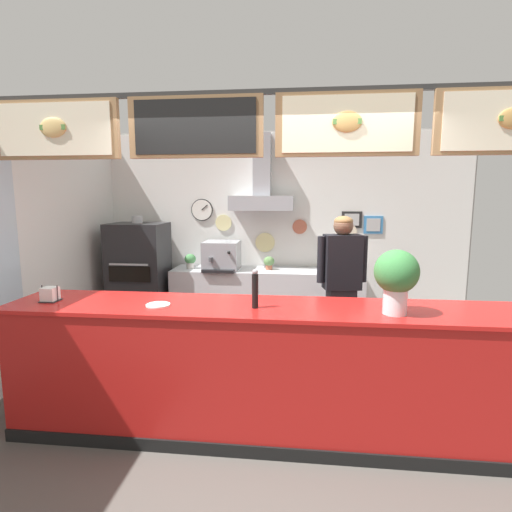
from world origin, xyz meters
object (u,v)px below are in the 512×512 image
object	(u,v)px
pizza_oven	(140,278)
basil_vase	(396,278)
napkin_holder	(50,295)
condiment_plate	(158,305)
potted_rosemary	(190,260)
shop_worker	(341,288)
potted_thyme	(269,262)
potted_sage	(340,262)
pepper_grinder	(255,289)
espresso_machine	(222,256)

from	to	relation	value
pizza_oven	basil_vase	world-z (taller)	pizza_oven
napkin_holder	condiment_plate	world-z (taller)	napkin_holder
pizza_oven	potted_rosemary	distance (m)	0.74
shop_worker	basil_vase	xyz separation A→B (m)	(0.23, -1.39, 0.40)
potted_thyme	shop_worker	bearing A→B (deg)	-53.15
shop_worker	potted_sage	world-z (taller)	shop_worker
condiment_plate	pepper_grinder	bearing A→B (deg)	1.53
potted_sage	basil_vase	distance (m)	2.52
napkin_holder	pepper_grinder	distance (m)	1.66
espresso_machine	potted_thyme	size ratio (longest dim) A/B	3.03
espresso_machine	pepper_grinder	distance (m)	2.58
potted_rosemary	basil_vase	world-z (taller)	basil_vase
shop_worker	potted_sage	size ratio (longest dim) A/B	7.03
shop_worker	pepper_grinder	distance (m)	1.58
pizza_oven	espresso_machine	bearing A→B (deg)	7.48
pizza_oven	potted_thyme	size ratio (longest dim) A/B	8.94
potted_rosemary	potted_thyme	bearing A→B (deg)	2.37
potted_sage	potted_thyme	distance (m)	0.95
espresso_machine	potted_thyme	distance (m)	0.66
pepper_grinder	napkin_holder	bearing A→B (deg)	179.53
basil_vase	condiment_plate	world-z (taller)	basil_vase
espresso_machine	condiment_plate	distance (m)	2.48
espresso_machine	shop_worker	bearing A→B (deg)	-36.42
pizza_oven	pepper_grinder	distance (m)	3.01
espresso_machine	basil_vase	distance (m)	3.07
napkin_holder	condiment_plate	xyz separation A→B (m)	(0.90, -0.03, -0.05)
pizza_oven	condiment_plate	world-z (taller)	pizza_oven
condiment_plate	shop_worker	bearing A→B (deg)	41.78
shop_worker	potted_sage	distance (m)	1.12
pizza_oven	potted_sage	world-z (taller)	pizza_oven
espresso_machine	potted_sage	world-z (taller)	espresso_machine
espresso_machine	potted_rosemary	size ratio (longest dim) A/B	2.67
condiment_plate	pizza_oven	bearing A→B (deg)	115.63
espresso_machine	napkin_holder	world-z (taller)	espresso_machine
basil_vase	pepper_grinder	size ratio (longest dim) A/B	1.55
potted_thyme	potted_sage	bearing A→B (deg)	-2.56
pepper_grinder	potted_rosemary	bearing A→B (deg)	115.77
shop_worker	potted_sage	bearing A→B (deg)	-105.72
shop_worker	potted_rosemary	xyz separation A→B (m)	(-1.96, 1.11, 0.08)
potted_thyme	espresso_machine	bearing A→B (deg)	-176.77
potted_sage	condiment_plate	xyz separation A→B (m)	(-1.61, -2.48, 0.04)
pizza_oven	espresso_machine	distance (m)	1.18
potted_rosemary	napkin_holder	world-z (taller)	napkin_holder
shop_worker	pepper_grinder	xyz separation A→B (m)	(-0.78, -1.34, 0.28)
shop_worker	condiment_plate	bearing A→B (deg)	30.29
shop_worker	potted_thyme	bearing A→B (deg)	-64.65
pizza_oven	potted_thyme	world-z (taller)	pizza_oven
pizza_oven	basil_vase	size ratio (longest dim) A/B	3.50
basil_vase	pizza_oven	bearing A→B (deg)	140.68
potted_rosemary	condiment_plate	distance (m)	2.51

